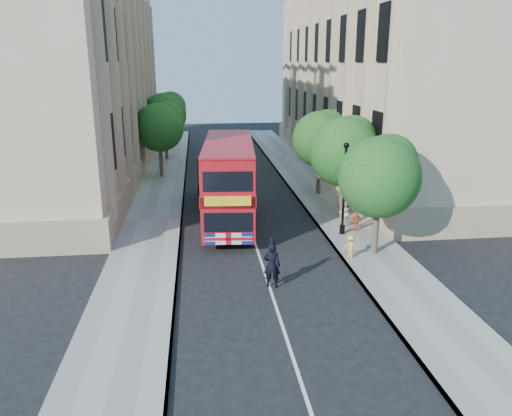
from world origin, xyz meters
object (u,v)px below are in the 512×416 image
object	(u,v)px
lamp_post	(344,193)
box_van	(215,182)
police_constable	(272,265)
double_decker_bus	(229,179)
woman_pedestrian	(345,213)

from	to	relation	value
lamp_post	box_van	xyz separation A→B (m)	(-6.79, 8.14, -1.14)
lamp_post	police_constable	size ratio (longest dim) A/B	2.56
box_van	double_decker_bus	bearing A→B (deg)	-88.14
box_van	woman_pedestrian	bearing A→B (deg)	-48.18
lamp_post	woman_pedestrian	size ratio (longest dim) A/B	3.36
box_van	woman_pedestrian	world-z (taller)	box_van
lamp_post	double_decker_bus	world-z (taller)	lamp_post
police_constable	woman_pedestrian	size ratio (longest dim) A/B	1.31
woman_pedestrian	box_van	bearing A→B (deg)	-49.73
police_constable	box_van	bearing A→B (deg)	-68.01
double_decker_bus	police_constable	bearing A→B (deg)	-78.14
double_decker_bus	box_van	distance (m)	5.20
lamp_post	box_van	size ratio (longest dim) A/B	1.02
double_decker_bus	woman_pedestrian	size ratio (longest dim) A/B	6.94
lamp_post	police_constable	distance (m)	7.98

